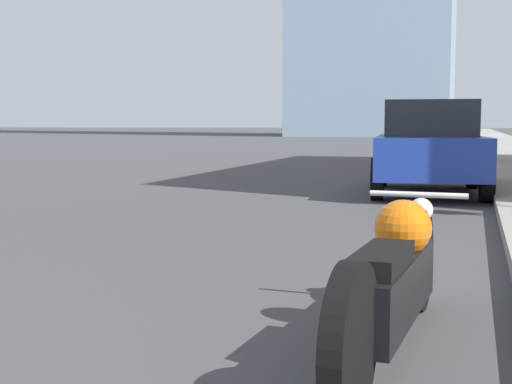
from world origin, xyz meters
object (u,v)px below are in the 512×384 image
object	(u,v)px
motorcycle	(394,278)
parked_car_green	(455,130)
parked_car_blue	(429,147)
parked_car_silver	(453,133)
parked_car_red	(442,136)

from	to	relation	value
motorcycle	parked_car_green	size ratio (longest dim) A/B	0.54
motorcycle	parked_car_blue	distance (m)	9.01
parked_car_blue	parked_car_green	world-z (taller)	parked_car_green
parked_car_blue	parked_car_silver	size ratio (longest dim) A/B	0.95
motorcycle	parked_car_red	xyz separation A→B (m)	(-0.57, 19.21, 0.44)
parked_car_green	parked_car_blue	bearing A→B (deg)	-83.45
motorcycle	parked_car_green	bearing A→B (deg)	95.16
parked_car_silver	parked_car_red	bearing A→B (deg)	-94.10
parked_car_blue	parked_car_green	xyz separation A→B (m)	(-0.37, 32.82, 0.02)
parked_car_red	parked_car_silver	bearing A→B (deg)	84.72
motorcycle	parked_car_green	distance (m)	41.82
motorcycle	parked_car_blue	xyz separation A→B (m)	(-0.35, 9.00, 0.42)
motorcycle	parked_car_red	size ratio (longest dim) A/B	0.59
parked_car_blue	parked_car_green	distance (m)	32.82
parked_car_silver	parked_car_green	distance (m)	11.92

